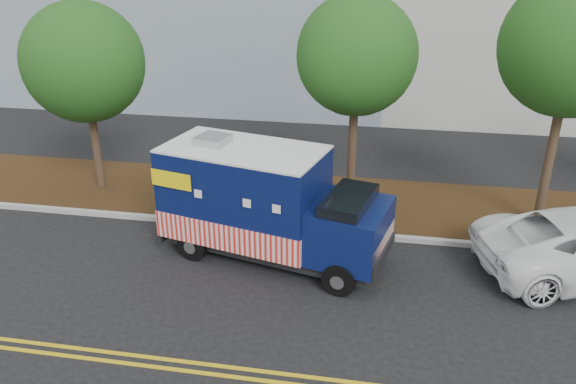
# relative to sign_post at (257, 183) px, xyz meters

# --- Properties ---
(ground) EXTENTS (120.00, 120.00, 0.00)m
(ground) POSITION_rel_sign_post_xyz_m (1.48, -2.04, -1.20)
(ground) COLOR black
(ground) RESTS_ON ground
(curb) EXTENTS (120.00, 0.18, 0.15)m
(curb) POSITION_rel_sign_post_xyz_m (1.48, -0.64, -1.12)
(curb) COLOR #9E9E99
(curb) RESTS_ON ground
(mulch_strip) EXTENTS (120.00, 4.00, 0.15)m
(mulch_strip) POSITION_rel_sign_post_xyz_m (1.48, 1.46, -1.12)
(mulch_strip) COLOR black
(mulch_strip) RESTS_ON ground
(centerline_near) EXTENTS (120.00, 0.10, 0.01)m
(centerline_near) POSITION_rel_sign_post_xyz_m (1.48, -6.49, -1.19)
(centerline_near) COLOR gold
(centerline_near) RESTS_ON ground
(centerline_far) EXTENTS (120.00, 0.10, 0.01)m
(centerline_far) POSITION_rel_sign_post_xyz_m (1.48, -6.74, -1.19)
(centerline_far) COLOR gold
(centerline_far) RESTS_ON ground
(tree_a) EXTENTS (3.76, 3.76, 6.21)m
(tree_a) POSITION_rel_sign_post_xyz_m (-5.75, 1.27, 3.11)
(tree_a) COLOR #38281C
(tree_a) RESTS_ON ground
(tree_b) EXTENTS (3.47, 3.47, 6.54)m
(tree_b) POSITION_rel_sign_post_xyz_m (2.69, 1.33, 3.58)
(tree_b) COLOR #38281C
(tree_b) RESTS_ON ground
(tree_c) EXTENTS (3.74, 3.74, 7.16)m
(tree_c) POSITION_rel_sign_post_xyz_m (8.27, 0.92, 4.07)
(tree_c) COLOR #38281C
(tree_c) RESTS_ON ground
(sign_post) EXTENTS (0.06, 0.06, 2.40)m
(sign_post) POSITION_rel_sign_post_xyz_m (0.00, 0.00, 0.00)
(sign_post) COLOR #473828
(sign_post) RESTS_ON ground
(food_truck) EXTENTS (6.36, 3.54, 3.18)m
(food_truck) POSITION_rel_sign_post_xyz_m (0.62, -2.00, 0.24)
(food_truck) COLOR black
(food_truck) RESTS_ON ground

